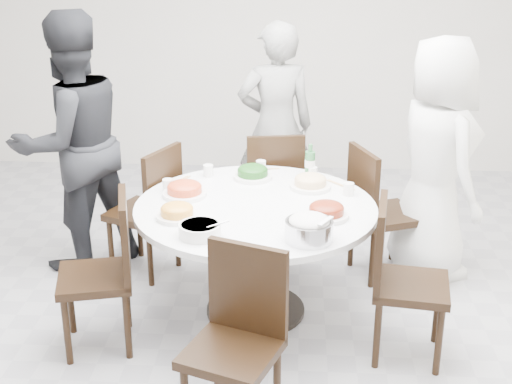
# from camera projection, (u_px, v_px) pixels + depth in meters

# --- Properties ---
(floor) EXTENTS (6.00, 6.00, 0.01)m
(floor) POSITION_uv_depth(u_px,v_px,m) (272.00, 323.00, 4.53)
(floor) COLOR #A1A0A5
(floor) RESTS_ON ground
(wall_back) EXTENTS (6.00, 0.01, 2.80)m
(wall_back) POSITION_uv_depth(u_px,v_px,m) (286.00, 29.00, 6.81)
(wall_back) COLOR silver
(wall_back) RESTS_ON ground
(dining_table) EXTENTS (1.50, 1.50, 0.75)m
(dining_table) POSITION_uv_depth(u_px,v_px,m) (256.00, 260.00, 4.53)
(dining_table) COLOR white
(dining_table) RESTS_ON floor
(chair_ne) EXTENTS (0.54, 0.54, 0.95)m
(chair_ne) POSITION_uv_depth(u_px,v_px,m) (385.00, 212.00, 5.00)
(chair_ne) COLOR black
(chair_ne) RESTS_ON floor
(chair_n) EXTENTS (0.48, 0.48, 0.95)m
(chair_n) POSITION_uv_depth(u_px,v_px,m) (272.00, 189.00, 5.43)
(chair_n) COLOR black
(chair_n) RESTS_ON floor
(chair_nw) EXTENTS (0.56, 0.56, 0.95)m
(chair_nw) POSITION_uv_depth(u_px,v_px,m) (143.00, 210.00, 5.04)
(chair_nw) COLOR black
(chair_nw) RESTS_ON floor
(chair_sw) EXTENTS (0.51, 0.51, 0.95)m
(chair_sw) POSITION_uv_depth(u_px,v_px,m) (94.00, 274.00, 4.14)
(chair_sw) COLOR black
(chair_sw) RESTS_ON floor
(chair_s) EXTENTS (0.54, 0.54, 0.95)m
(chair_s) POSITION_uv_depth(u_px,v_px,m) (231.00, 349.00, 3.43)
(chair_s) COLOR black
(chair_s) RESTS_ON floor
(chair_se) EXTENTS (0.48, 0.48, 0.95)m
(chair_se) POSITION_uv_depth(u_px,v_px,m) (412.00, 283.00, 4.05)
(chair_se) COLOR black
(chair_se) RESTS_ON floor
(diner_right) EXTENTS (0.81, 0.97, 1.70)m
(diner_right) POSITION_uv_depth(u_px,v_px,m) (436.00, 160.00, 4.89)
(diner_right) COLOR silver
(diner_right) RESTS_ON floor
(diner_middle) EXTENTS (0.68, 0.52, 1.68)m
(diner_middle) POSITION_uv_depth(u_px,v_px,m) (276.00, 127.00, 5.68)
(diner_middle) COLOR black
(diner_middle) RESTS_ON floor
(diner_left) EXTENTS (1.13, 1.13, 1.85)m
(diner_left) POSITION_uv_depth(u_px,v_px,m) (72.00, 143.00, 5.01)
(diner_left) COLOR black
(diner_left) RESTS_ON floor
(dish_greens) EXTENTS (0.26, 0.26, 0.07)m
(dish_greens) POSITION_uv_depth(u_px,v_px,m) (253.00, 174.00, 4.83)
(dish_greens) COLOR white
(dish_greens) RESTS_ON dining_table
(dish_pale) EXTENTS (0.27, 0.27, 0.07)m
(dish_pale) POSITION_uv_depth(u_px,v_px,m) (310.00, 183.00, 4.66)
(dish_pale) COLOR white
(dish_pale) RESTS_ON dining_table
(dish_orange) EXTENTS (0.28, 0.28, 0.08)m
(dish_orange) POSITION_uv_depth(u_px,v_px,m) (185.00, 190.00, 4.53)
(dish_orange) COLOR white
(dish_orange) RESTS_ON dining_table
(dish_redbrown) EXTENTS (0.27, 0.27, 0.07)m
(dish_redbrown) POSITION_uv_depth(u_px,v_px,m) (326.00, 212.00, 4.21)
(dish_redbrown) COLOR white
(dish_redbrown) RESTS_ON dining_table
(dish_tofu) EXTENTS (0.25, 0.25, 0.06)m
(dish_tofu) POSITION_uv_depth(u_px,v_px,m) (177.00, 213.00, 4.20)
(dish_tofu) COLOR white
(dish_tofu) RESTS_ON dining_table
(rice_bowl) EXTENTS (0.27, 0.27, 0.11)m
(rice_bowl) POSITION_uv_depth(u_px,v_px,m) (309.00, 231.00, 3.91)
(rice_bowl) COLOR silver
(rice_bowl) RESTS_ON dining_table
(soup_bowl) EXTENTS (0.24, 0.24, 0.07)m
(soup_bowl) POSITION_uv_depth(u_px,v_px,m) (200.00, 230.00, 3.97)
(soup_bowl) COLOR white
(soup_bowl) RESTS_ON dining_table
(beverage_bottle) EXTENTS (0.07, 0.07, 0.24)m
(beverage_bottle) POSITION_uv_depth(u_px,v_px,m) (310.00, 161.00, 4.82)
(beverage_bottle) COLOR #2A6937
(beverage_bottle) RESTS_ON dining_table
(tea_cups) EXTENTS (0.07, 0.07, 0.08)m
(tea_cups) POSITION_uv_depth(u_px,v_px,m) (262.00, 165.00, 4.98)
(tea_cups) COLOR white
(tea_cups) RESTS_ON dining_table
(chopsticks) EXTENTS (0.24, 0.04, 0.01)m
(chopsticks) POSITION_uv_depth(u_px,v_px,m) (256.00, 167.00, 5.04)
(chopsticks) COLOR tan
(chopsticks) RESTS_ON dining_table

